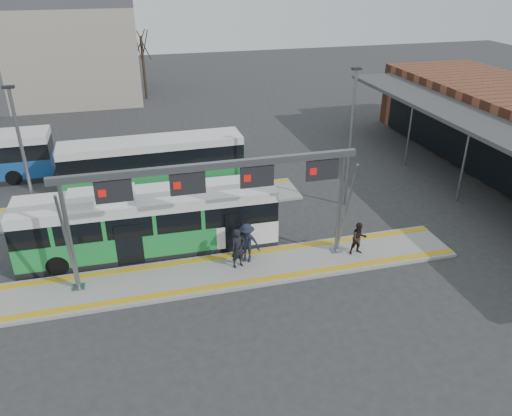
{
  "coord_description": "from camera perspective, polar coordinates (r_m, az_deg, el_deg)",
  "views": [
    {
      "loc": [
        -3.6,
        -18.85,
        12.91
      ],
      "look_at": [
        2.16,
        3.0,
        1.6
      ],
      "focal_mm": 35.0,
      "sensor_mm": 36.0,
      "label": 1
    }
  ],
  "objects": [
    {
      "name": "ground",
      "position": [
        23.13,
        -3.32,
        -7.39
      ],
      "size": [
        120.0,
        120.0,
        0.0
      ],
      "primitive_type": "plane",
      "color": "#2D2D30",
      "rests_on": "ground"
    },
    {
      "name": "platform_main",
      "position": [
        23.09,
        -3.32,
        -7.24
      ],
      "size": [
        22.0,
        3.0,
        0.15
      ],
      "primitive_type": "cube",
      "color": "gray",
      "rests_on": "ground"
    },
    {
      "name": "platform_second",
      "position": [
        29.76,
        -14.07,
        0.19
      ],
      "size": [
        20.0,
        3.0,
        0.15
      ],
      "primitive_type": "cube",
      "color": "gray",
      "rests_on": "ground"
    },
    {
      "name": "tactile_main",
      "position": [
        23.04,
        -3.33,
        -7.06
      ],
      "size": [
        22.0,
        2.65,
        0.02
      ],
      "color": "gold",
      "rests_on": "platform_main"
    },
    {
      "name": "tactile_second",
      "position": [
        30.77,
        -14.16,
        1.25
      ],
      "size": [
        20.0,
        0.35,
        0.02
      ],
      "color": "gold",
      "rests_on": "platform_second"
    },
    {
      "name": "gantry",
      "position": [
        21.21,
        -4.68,
        2.54
      ],
      "size": [
        13.0,
        1.68,
        5.2
      ],
      "color": "slate",
      "rests_on": "platform_main"
    },
    {
      "name": "apartment_block",
      "position": [
        55.95,
        -27.24,
        20.12
      ],
      "size": [
        24.5,
        12.5,
        18.4
      ],
      "color": "#A79A8B",
      "rests_on": "ground"
    },
    {
      "name": "hero_bus",
      "position": [
        24.55,
        -12.14,
        -1.67
      ],
      "size": [
        12.21,
        2.79,
        3.34
      ],
      "rotation": [
        0.0,
        0.0,
        -0.02
      ],
      "color": "black",
      "rests_on": "ground"
    },
    {
      "name": "bg_bus_green",
      "position": [
        32.5,
        -11.66,
        5.28
      ],
      "size": [
        11.38,
        2.65,
        2.83
      ],
      "rotation": [
        0.0,
        0.0,
        0.02
      ],
      "color": "black",
      "rests_on": "ground"
    },
    {
      "name": "passenger_a",
      "position": [
        22.79,
        -2.07,
        -4.63
      ],
      "size": [
        0.8,
        0.64,
        1.91
      ],
      "primitive_type": "imported",
      "rotation": [
        0.0,
        0.0,
        0.29
      ],
      "color": "black",
      "rests_on": "platform_main"
    },
    {
      "name": "passenger_b",
      "position": [
        24.31,
        11.67,
        -3.43
      ],
      "size": [
        0.8,
        0.63,
        1.64
      ],
      "primitive_type": "imported",
      "rotation": [
        0.0,
        0.0,
        -0.01
      ],
      "color": "black",
      "rests_on": "platform_main"
    },
    {
      "name": "passenger_c",
      "position": [
        23.16,
        -1.05,
        -4.01
      ],
      "size": [
        1.45,
        1.22,
        1.95
      ],
      "primitive_type": "imported",
      "rotation": [
        0.0,
        0.0,
        -0.48
      ],
      "color": "#1A2130",
      "rests_on": "platform_main"
    },
    {
      "name": "tree_left",
      "position": [
        51.56,
        -14.62,
        18.52
      ],
      "size": [
        1.4,
        1.4,
        8.42
      ],
      "color": "#382B21",
      "rests_on": "ground"
    },
    {
      "name": "tree_mid",
      "position": [
        52.9,
        -12.95,
        17.69
      ],
      "size": [
        1.4,
        1.4,
        6.99
      ],
      "color": "#382B21",
      "rests_on": "ground"
    },
    {
      "name": "lamp_west",
      "position": [
        25.46,
        -24.8,
        4.21
      ],
      "size": [
        0.5,
        0.25,
        8.05
      ],
      "color": "slate",
      "rests_on": "ground"
    },
    {
      "name": "lamp_east",
      "position": [
        28.18,
        10.78,
        8.07
      ],
      "size": [
        0.5,
        0.25,
        7.88
      ],
      "color": "slate",
      "rests_on": "ground"
    }
  ]
}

